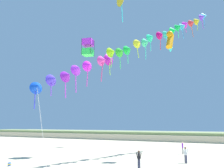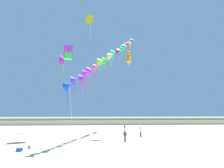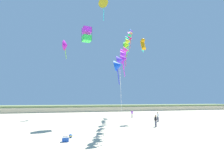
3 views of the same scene
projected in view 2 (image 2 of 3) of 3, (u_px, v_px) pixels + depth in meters
The scene contains 12 objects.
ground_plane at pixel (85, 156), 18.48m from camera, with size 240.00×240.00×0.00m, color beige.
dune_ridge at pixel (94, 121), 64.45m from camera, with size 120.00×11.97×1.96m.
person_near_left at pixel (125, 135), 27.14m from camera, with size 0.55×0.21×1.57m.
person_near_right at pixel (141, 131), 32.14m from camera, with size 0.56×0.22×1.61m.
person_mid_center at pixel (125, 128), 39.37m from camera, with size 0.32×0.52×1.58m.
kite_banner_string at pixel (114, 54), 36.16m from camera, with size 13.04×27.07×22.52m.
large_kite_low_lead at pixel (129, 58), 35.74m from camera, with size 0.89×1.62×2.62m.
large_kite_mid_trail at pixel (68, 53), 33.45m from camera, with size 1.49×1.49×2.21m.
large_kite_high_solo at pixel (91, 20), 38.00m from camera, with size 2.00×1.70×4.20m.
large_kite_outer_drift at pixel (63, 60), 45.71m from camera, with size 1.52×2.39×4.22m.
beach_cooler at pixel (20, 149), 20.84m from camera, with size 0.58×0.41×0.46m.
beach_ball at pixel (29, 147), 22.35m from camera, with size 0.36×0.36×0.36m.
Camera 2 is at (1.15, -19.34, 4.21)m, focal length 32.00 mm.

